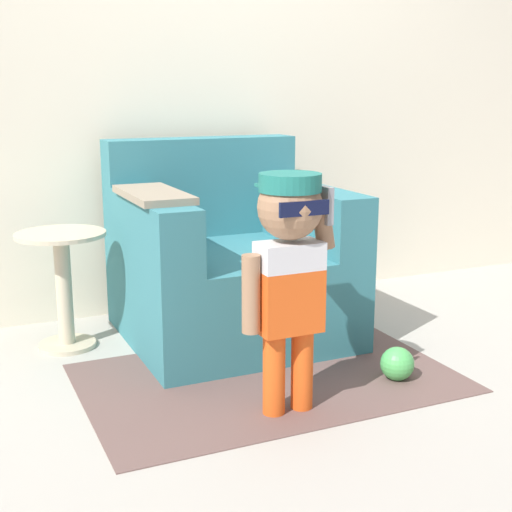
{
  "coord_description": "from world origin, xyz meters",
  "views": [
    {
      "loc": [
        -1.35,
        -2.94,
        1.14
      ],
      "look_at": [
        -0.21,
        -0.4,
        0.48
      ],
      "focal_mm": 50.0,
      "sensor_mm": 36.0,
      "label": 1
    }
  ],
  "objects_px": {
    "armchair": "(227,265)",
    "person_child": "(289,256)",
    "toy_ball": "(397,364)",
    "side_table": "(63,279)"
  },
  "relations": [
    {
      "from": "person_child",
      "to": "side_table",
      "type": "height_order",
      "value": "person_child"
    },
    {
      "from": "toy_ball",
      "to": "side_table",
      "type": "bearing_deg",
      "value": 140.86
    },
    {
      "from": "armchair",
      "to": "toy_ball",
      "type": "distance_m",
      "value": 0.94
    },
    {
      "from": "armchair",
      "to": "side_table",
      "type": "height_order",
      "value": "armchair"
    },
    {
      "from": "person_child",
      "to": "toy_ball",
      "type": "height_order",
      "value": "person_child"
    },
    {
      "from": "toy_ball",
      "to": "person_child",
      "type": "bearing_deg",
      "value": -171.94
    },
    {
      "from": "person_child",
      "to": "toy_ball",
      "type": "bearing_deg",
      "value": 8.06
    },
    {
      "from": "armchair",
      "to": "person_child",
      "type": "xyz_separation_m",
      "value": [
        -0.12,
        -0.88,
        0.24
      ]
    },
    {
      "from": "armchair",
      "to": "person_child",
      "type": "height_order",
      "value": "armchair"
    },
    {
      "from": "armchair",
      "to": "side_table",
      "type": "distance_m",
      "value": 0.74
    }
  ]
}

